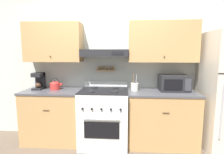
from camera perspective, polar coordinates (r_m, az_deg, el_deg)
The scene contains 9 objects.
ground_plane at distance 3.06m, azimuth -3.13°, elevation -23.05°, with size 16.00×16.00×0.00m, color brown.
wall_back at distance 3.21m, azimuth -1.51°, elevation 5.27°, with size 5.20×0.46×2.55m.
counter_left at distance 3.36m, azimuth -18.42°, elevation -11.80°, with size 1.01×0.63×0.92m.
counter_right at distance 3.19m, azimuth 15.77°, elevation -12.75°, with size 1.16×0.63×0.92m.
stove_range at distance 3.08m, azimuth -2.59°, elevation -12.87°, with size 0.80×0.73×1.05m.
tea_kettle at distance 3.28m, azimuth -18.07°, elevation -2.53°, with size 0.23×0.18×0.21m.
coffee_maker at distance 3.42m, azimuth -22.66°, elevation -1.08°, with size 0.16×0.23×0.30m.
microwave at distance 3.17m, azimuth 19.56°, elevation -1.85°, with size 0.48×0.36×0.27m.
utensil_crock at distance 3.05m, azimuth 7.40°, elevation -3.10°, with size 0.13×0.13×0.28m.
Camera 1 is at (0.33, -2.61, 1.56)m, focal length 28.00 mm.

